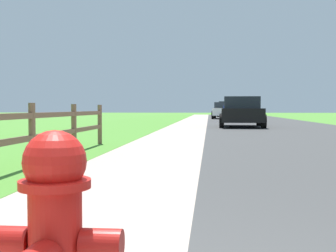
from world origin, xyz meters
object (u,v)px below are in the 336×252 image
object	(u,v)px
parked_suv_black	(241,112)
parked_car_white	(225,110)
parked_car_silver	(226,109)
fire_hydrant	(54,232)
parked_car_blue	(236,110)

from	to	relation	value
parked_suv_black	parked_car_white	distance (m)	16.30
parked_suv_black	parked_car_white	world-z (taller)	parked_suv_black
parked_car_white	parked_car_silver	size ratio (longest dim) A/B	0.97
fire_hydrant	parked_suv_black	distance (m)	20.20
fire_hydrant	parked_car_blue	xyz separation A→B (m)	(2.43, 28.26, 0.39)
parked_car_silver	parked_car_blue	bearing A→B (deg)	-90.01
parked_car_white	parked_car_silver	distance (m)	9.61
parked_suv_black	parked_car_silver	size ratio (longest dim) A/B	0.98
parked_car_white	parked_suv_black	bearing A→B (deg)	-89.06
fire_hydrant	parked_car_white	distance (m)	36.43
fire_hydrant	parked_suv_black	size ratio (longest dim) A/B	0.18
fire_hydrant	parked_car_silver	distance (m)	46.04
parked_car_white	parked_car_blue	bearing A→B (deg)	-86.42
parked_car_white	parked_car_silver	xyz separation A→B (m)	(0.51, 9.60, 0.07)
parked_suv_black	parked_car_white	xyz separation A→B (m)	(-0.27, 16.30, 0.00)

